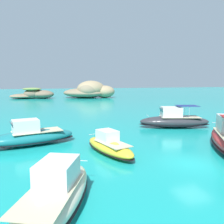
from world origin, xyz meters
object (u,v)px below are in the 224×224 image
at_px(motorboat_cream, 56,195).
at_px(motorboat_yellow, 109,146).
at_px(motorboat_teal, 30,136).
at_px(islet_large, 90,91).
at_px(islet_small, 34,94).
at_px(motorboat_charcoal, 174,121).

bearing_deg(motorboat_cream, motorboat_yellow, 54.92).
distance_m(motorboat_teal, motorboat_cream, 12.51).
height_order(motorboat_yellow, motorboat_cream, motorboat_cream).
distance_m(islet_large, motorboat_cream, 78.06).
height_order(islet_large, motorboat_teal, islet_large).
relative_size(motorboat_yellow, motorboat_teal, 0.78).
bearing_deg(motorboat_cream, motorboat_teal, 95.51).
relative_size(islet_large, motorboat_cream, 2.68).
xyz_separation_m(motorboat_yellow, motorboat_cream, (-5.25, -7.48, 0.14)).
bearing_deg(islet_small, motorboat_teal, -90.85).
xyz_separation_m(islet_large, motorboat_teal, (-21.69, -62.84, -1.82)).
bearing_deg(motorboat_teal, motorboat_yellow, -37.61).
height_order(islet_small, motorboat_yellow, islet_small).
distance_m(motorboat_charcoal, motorboat_cream, 22.81).
distance_m(islet_small, motorboat_teal, 66.31).
bearing_deg(motorboat_teal, motorboat_cream, -84.49).
distance_m(motorboat_yellow, motorboat_cream, 9.14).
height_order(islet_small, motorboat_charcoal, islet_small).
bearing_deg(motorboat_yellow, motorboat_teal, 142.39).
distance_m(motorboat_charcoal, motorboat_teal, 18.53).
bearing_deg(motorboat_charcoal, islet_large, 86.82).
xyz_separation_m(motorboat_yellow, motorboat_charcoal, (11.89, 7.57, 0.29)).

